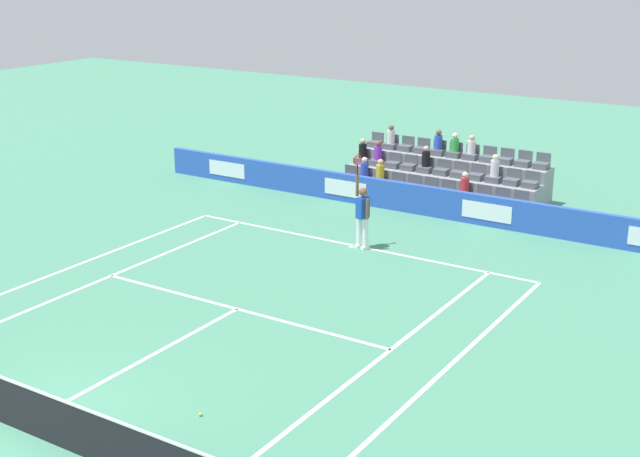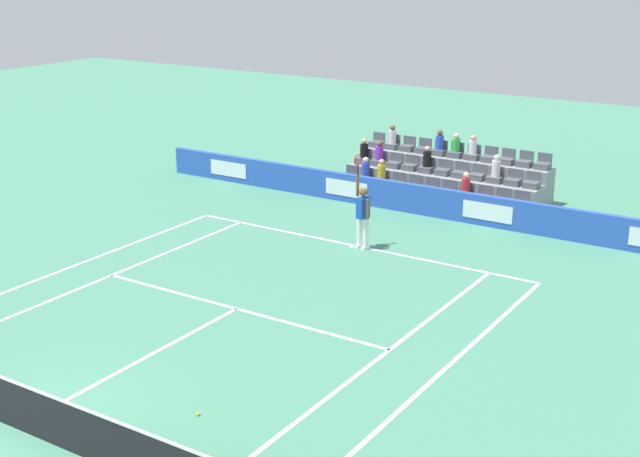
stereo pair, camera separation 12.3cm
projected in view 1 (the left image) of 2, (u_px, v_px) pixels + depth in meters
ground_plane at (17, 429)px, 15.54m from camera, size 80.00×80.00×0.00m
line_baseline at (354, 245)px, 25.10m from camera, size 10.97×0.10×0.01m
line_service at (237, 309)px, 20.69m from camera, size 8.23×0.10×0.01m
line_centre_service at (143, 360)px, 18.11m from camera, size 0.10×6.40×0.01m
line_singles_sideline_left at (99, 281)px, 22.42m from camera, size 0.10×11.89×0.01m
line_singles_sideline_right at (381, 358)px, 18.22m from camera, size 0.10×11.89×0.01m
line_doubles_sideline_left at (62, 271)px, 23.12m from camera, size 0.10×11.89×0.01m
line_doubles_sideline_right at (441, 374)px, 17.52m from camera, size 0.10×11.89×0.01m
line_centre_mark at (352, 246)px, 25.02m from camera, size 0.10×0.20×0.01m
sponsor_barrier at (414, 199)px, 28.03m from camera, size 20.09×0.22×0.95m
tennis_net at (14, 404)px, 15.39m from camera, size 11.97×0.10×1.07m
tennis_player at (362, 215)px, 24.60m from camera, size 0.51×0.40×2.85m
stadium_stand at (444, 181)px, 29.88m from camera, size 6.82×2.85×2.15m
loose_tennis_ball at (200, 414)px, 15.95m from camera, size 0.07×0.07×0.07m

